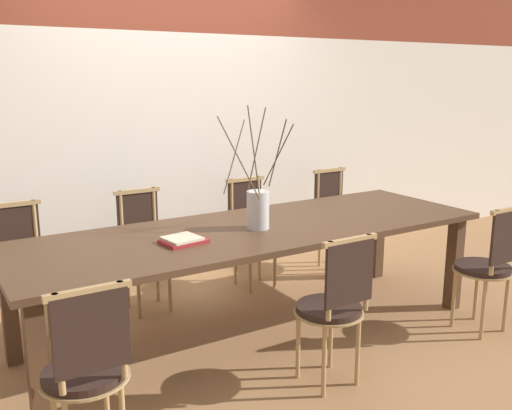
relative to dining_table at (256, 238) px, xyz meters
name	(u,v)px	position (x,y,z in m)	size (l,w,h in m)	color
ground_plane	(256,332)	(0.00, 0.00, -0.67)	(16.00, 16.00, 0.00)	#9E7047
wall_rear	(171,91)	(0.00, 1.33, 0.93)	(12.00, 0.06, 3.20)	silver
dining_table	(256,238)	(0.00, 0.00, 0.00)	(3.19, 1.03, 0.75)	#4C3321
chair_near_leftend	(87,367)	(-1.35, -0.81, -0.17)	(0.39, 0.39, 0.90)	black
chair_near_left	(334,303)	(0.01, -0.81, -0.17)	(0.39, 0.39, 0.90)	black
chair_near_center	(489,263)	(1.34, -0.81, -0.17)	(0.39, 0.39, 0.90)	black
chair_far_leftend	(21,264)	(-1.34, 0.81, -0.17)	(0.39, 0.39, 0.90)	black
chair_far_left	(144,244)	(-0.48, 0.81, -0.17)	(0.39, 0.39, 0.90)	black
chair_far_center	(252,227)	(0.46, 0.81, -0.17)	(0.39, 0.39, 0.90)	black
chair_far_right	(336,214)	(1.35, 0.81, -0.17)	(0.39, 0.39, 0.90)	black
vase_centerpiece	(258,208)	(-0.01, -0.03, 0.21)	(0.41, 0.46, 0.80)	silver
book_stack	(183,240)	(-0.56, -0.08, 0.09)	(0.28, 0.22, 0.04)	maroon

